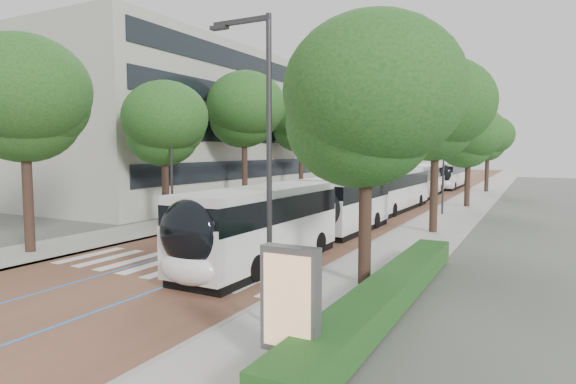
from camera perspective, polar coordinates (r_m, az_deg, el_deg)
name	(u,v)px	position (r m, az deg, el deg)	size (l,w,h in m)	color
ground	(155,273)	(19.40, -15.48, -9.29)	(160.00, 160.00, 0.00)	#51544C
road	(408,192)	(55.40, 14.08, -0.04)	(11.00, 140.00, 0.02)	brown
sidewalk_left	(345,189)	(57.61, 6.82, 0.32)	(4.00, 140.00, 0.12)	#9B9892
sidewalk_right	(480,195)	(54.13, 21.82, -0.31)	(4.00, 140.00, 0.12)	#9B9892
kerb_left	(361,190)	(56.96, 8.60, 0.24)	(0.20, 140.00, 0.14)	gray
kerb_right	(461,194)	(54.36, 19.83, -0.22)	(0.20, 140.00, 0.14)	gray
zebra_crossing	(177,268)	(19.98, -13.07, -8.74)	(10.55, 3.60, 0.01)	silver
lane_line_left	(394,192)	(55.79, 12.49, 0.05)	(0.12, 126.00, 0.01)	blue
lane_line_right	(423,193)	(55.04, 15.70, -0.09)	(0.12, 126.00, 0.01)	blue
office_building	(201,129)	(52.83, -10.27, 7.39)	(18.11, 40.00, 14.00)	#A4A398
hedge	(388,293)	(14.80, 11.74, -11.63)	(1.20, 14.00, 0.80)	#1E4919
streetlight_near	(263,146)	(12.39, -2.98, 5.42)	(1.82, 0.20, 8.00)	#2E2E30
streetlight_far	(441,149)	(36.21, 17.71, 4.91)	(1.82, 0.20, 8.00)	#2E2E30
lamp_post_left	(171,160)	(28.84, -13.65, 3.65)	(0.14, 0.14, 8.00)	#2E2E30
trees_left	(288,127)	(44.03, 0.00, 7.77)	(6.05, 60.72, 10.16)	black
trees_right	(449,128)	(32.54, 18.55, 7.15)	(5.99, 47.49, 9.19)	black
lead_bus	(304,215)	(23.07, 1.92, -2.72)	(2.85, 18.44, 3.20)	black
bus_queued_0	(391,190)	(38.08, 12.16, 0.21)	(2.86, 12.46, 3.20)	white
bus_queued_1	(423,181)	(50.68, 15.71, 1.30)	(2.97, 12.48, 3.20)	white
bus_queued_2	(449,175)	(63.08, 18.59, 1.92)	(2.62, 12.42, 3.20)	white
ad_panel	(290,305)	(10.28, 0.30, -13.30)	(1.27, 0.50, 2.63)	#59595B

